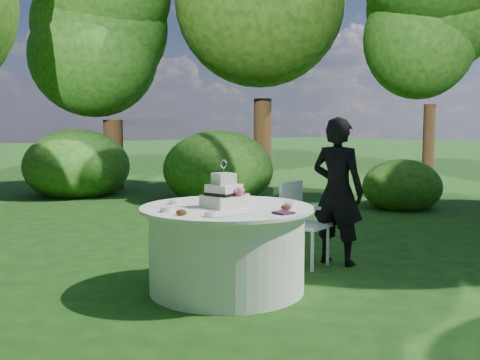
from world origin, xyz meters
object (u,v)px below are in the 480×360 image
guest (338,191)px  chair (300,217)px  table (227,248)px  napkins (283,213)px  cake (224,194)px

guest → chair: size_ratio=1.78×
table → chair: chair is taller
napkins → chair: 1.38m
table → chair: bearing=13.3°
cake → chair: bearing=13.1°
guest → table: guest is taller
guest → napkins: bearing=98.5°
chair → napkins: bearing=-138.8°
napkins → chair: chair is taller
napkins → chair: (1.02, 0.89, -0.26)m
napkins → table: (-0.14, 0.62, -0.39)m
guest → chair: guest is taller
guest → cake: (-1.53, -0.07, 0.09)m
napkins → guest: (1.37, 0.69, 0.01)m
guest → cake: 1.54m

